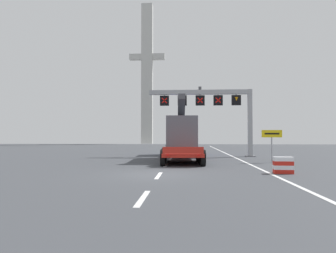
% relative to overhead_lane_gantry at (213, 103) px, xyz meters
% --- Properties ---
extents(ground, '(112.00, 112.00, 0.00)m').
position_rel_overhead_lane_gantry_xyz_m(ground, '(-4.36, -14.13, -5.29)').
color(ground, '#424449').
extents(lane_markings, '(0.20, 58.37, 0.01)m').
position_rel_overhead_lane_gantry_xyz_m(lane_markings, '(-4.07, 7.75, -5.29)').
color(lane_markings, silver).
rests_on(lane_markings, ground).
extents(edge_line_right, '(0.20, 63.00, 0.01)m').
position_rel_overhead_lane_gantry_xyz_m(edge_line_right, '(1.84, -2.13, -5.29)').
color(edge_line_right, silver).
rests_on(edge_line_right, ground).
extents(overhead_lane_gantry, '(10.40, 0.90, 6.90)m').
position_rel_overhead_lane_gantry_xyz_m(overhead_lane_gantry, '(0.00, 0.00, 0.00)').
color(overhead_lane_gantry, '#9EA0A5').
rests_on(overhead_lane_gantry, ground).
extents(heavy_haul_truck_red, '(3.52, 14.15, 5.30)m').
position_rel_overhead_lane_gantry_xyz_m(heavy_haul_truck_red, '(-3.21, -2.30, -3.30)').
color(heavy_haul_truck_red, red).
rests_on(heavy_haul_truck_red, ground).
extents(exit_sign_yellow, '(1.52, 0.15, 2.47)m').
position_rel_overhead_lane_gantry_xyz_m(exit_sign_yellow, '(3.83, -6.57, -3.40)').
color(exit_sign_yellow, '#9EA0A5').
rests_on(exit_sign_yellow, ground).
extents(crash_barrier_striped, '(1.02, 0.55, 0.90)m').
position_rel_overhead_lane_gantry_xyz_m(crash_barrier_striped, '(2.56, -13.29, -4.84)').
color(crash_barrier_striped, red).
rests_on(crash_barrier_striped, ground).
extents(bridge_pylon_distant, '(9.00, 2.00, 35.57)m').
position_rel_overhead_lane_gantry_xyz_m(bridge_pylon_distant, '(-12.68, 45.58, 12.89)').
color(bridge_pylon_distant, '#B7B7B2').
rests_on(bridge_pylon_distant, ground).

